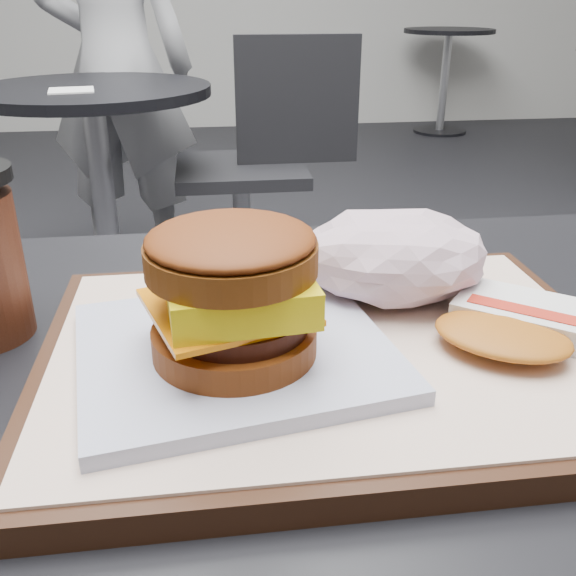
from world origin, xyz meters
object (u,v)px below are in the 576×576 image
at_px(hash_brown, 515,324).
at_px(neighbor_table, 99,154).
at_px(neighbor_chair, 261,154).
at_px(breakfast_sandwich, 234,306).
at_px(serving_tray, 330,354).
at_px(crumpled_wrapper, 394,256).
at_px(patron, 116,66).

bearing_deg(hash_brown, neighbor_table, 107.41).
bearing_deg(neighbor_chair, breakfast_sandwich, -95.64).
bearing_deg(breakfast_sandwich, neighbor_table, 101.30).
xyz_separation_m(serving_tray, neighbor_table, (-0.39, 1.63, -0.23)).
relative_size(crumpled_wrapper, patron, 0.09).
height_order(crumpled_wrapper, neighbor_chair, neighbor_chair).
bearing_deg(neighbor_chair, serving_tray, -93.61).
height_order(crumpled_wrapper, patron, patron).
distance_m(neighbor_table, neighbor_chair, 0.52).
height_order(hash_brown, crumpled_wrapper, crumpled_wrapper).
distance_m(breakfast_sandwich, crumpled_wrapper, 0.15).
xyz_separation_m(neighbor_chair, patron, (-0.48, 0.35, 0.25)).
height_order(neighbor_table, neighbor_chair, neighbor_chair).
relative_size(serving_tray, breakfast_sandwich, 1.76).
xyz_separation_m(serving_tray, neighbor_chair, (0.11, 1.74, -0.27)).
distance_m(hash_brown, patron, 2.16).
xyz_separation_m(crumpled_wrapper, neighbor_chair, (0.05, 1.67, -0.31)).
bearing_deg(hash_brown, neighbor_chair, 90.40).
distance_m(serving_tray, hash_brown, 0.12).
bearing_deg(breakfast_sandwich, patron, 98.22).
relative_size(serving_tray, hash_brown, 2.81).
distance_m(serving_tray, breakfast_sandwich, 0.08).
bearing_deg(crumpled_wrapper, patron, 101.94).
bearing_deg(patron, neighbor_chair, 156.70).
bearing_deg(serving_tray, patron, 100.00).
bearing_deg(breakfast_sandwich, hash_brown, 2.45).
bearing_deg(crumpled_wrapper, hash_brown, -50.85).
bearing_deg(serving_tray, hash_brown, -5.26).
xyz_separation_m(serving_tray, patron, (-0.37, 2.09, -0.02)).
xyz_separation_m(crumpled_wrapper, patron, (-0.43, 2.03, -0.06)).
distance_m(serving_tray, patron, 2.12).
distance_m(crumpled_wrapper, neighbor_table, 1.66).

